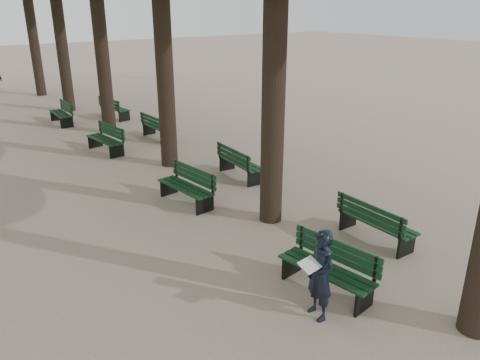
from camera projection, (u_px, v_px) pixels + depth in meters
ground at (315, 302)px, 8.05m from camera, size 120.00×120.00×0.00m
bench_left_0 at (326, 278)px, 8.24m from camera, size 0.81×1.86×0.92m
bench_left_1 at (186, 193)px, 11.93m from camera, size 0.74×1.85×0.92m
bench_left_2 at (105, 145)px, 16.06m from camera, size 0.76×1.85×0.92m
bench_left_3 at (61, 118)px, 19.83m from camera, size 0.63×1.82×0.92m
bench_right_0 at (376, 229)px, 10.04m from camera, size 0.61×1.81×0.92m
bench_right_1 at (241, 169)px, 13.72m from camera, size 0.70×1.84×0.92m
bench_right_2 at (159, 132)px, 17.66m from camera, size 0.61×1.81×0.92m
bench_right_3 at (115, 112)px, 20.84m from camera, size 0.80×1.86×0.92m
man_with_map at (320, 275)px, 7.42m from camera, size 0.64×0.66×1.55m
pedestrian_c at (160, 66)px, 31.74m from camera, size 0.86×1.03×1.73m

